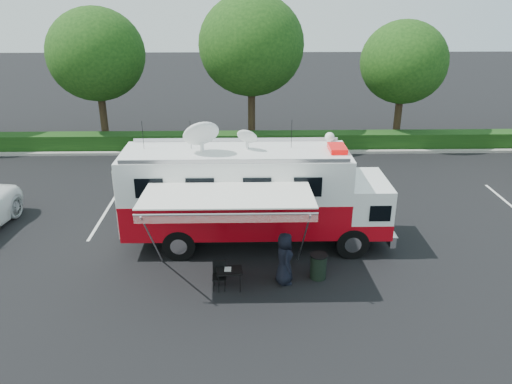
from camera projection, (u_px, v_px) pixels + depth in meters
ground_plane at (256, 243)px, 19.11m from camera, size 120.00×120.00×0.00m
back_border at (271, 62)px, 29.14m from camera, size 60.00×6.14×8.87m
stall_lines at (243, 210)px, 21.87m from camera, size 24.12×5.50×0.01m
command_truck at (254, 194)px, 18.34m from camera, size 9.77×2.69×4.70m
awning at (227, 199)px, 15.36m from camera, size 5.34×2.75×3.22m
person at (284, 282)px, 16.56m from camera, size 0.66×0.93×1.80m
folding_table at (229, 271)px, 15.95m from camera, size 0.89×0.67×0.71m
folding_chair at (219, 272)px, 16.10m from camera, size 0.46×0.47×0.93m
trash_bin at (318, 266)px, 16.67m from camera, size 0.59×0.59×0.88m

